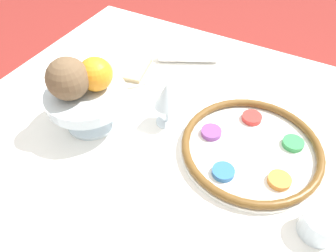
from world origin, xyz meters
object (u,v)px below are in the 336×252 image
at_px(fruit_stand, 87,100).
at_px(orange_fruit, 96,74).
at_px(bread_plate, 128,69).
at_px(napkin_roll, 188,56).
at_px(cup_near, 320,225).
at_px(wine_glass, 167,96).
at_px(coconut, 68,79).
at_px(seder_plate, 251,148).

xyz_separation_m(fruit_stand, orange_fruit, (-0.02, -0.03, 0.07)).
distance_m(fruit_stand, bread_plate, 0.26).
bearing_deg(napkin_roll, orange_fruit, 77.15).
bearing_deg(cup_near, wine_glass, -17.35).
height_order(napkin_roll, cup_near, cup_near).
height_order(orange_fruit, coconut, coconut).
relative_size(seder_plate, cup_near, 4.48).
bearing_deg(coconut, wine_glass, -147.24).
bearing_deg(orange_fruit, bread_plate, -73.69).
bearing_deg(orange_fruit, napkin_roll, -102.85).
distance_m(wine_glass, cup_near, 0.44).
bearing_deg(napkin_roll, wine_glass, 105.17).
height_order(orange_fruit, bread_plate, orange_fruit).
xyz_separation_m(wine_glass, bread_plate, (0.22, -0.14, -0.08)).
bearing_deg(fruit_stand, orange_fruit, -121.43).
bearing_deg(seder_plate, napkin_roll, -41.77).
bearing_deg(bread_plate, coconut, 95.49).
xyz_separation_m(orange_fruit, coconut, (0.04, 0.05, 0.01)).
bearing_deg(wine_glass, napkin_roll, -74.83).
distance_m(orange_fruit, bread_plate, 0.26).
xyz_separation_m(bread_plate, napkin_roll, (-0.14, -0.14, 0.01)).
relative_size(bread_plate, napkin_roll, 0.98).
bearing_deg(seder_plate, cup_near, 143.37).
height_order(seder_plate, orange_fruit, orange_fruit).
xyz_separation_m(seder_plate, wine_glass, (0.23, 0.01, 0.08)).
distance_m(fruit_stand, coconut, 0.08).
bearing_deg(fruit_stand, wine_glass, -150.47).
distance_m(wine_glass, coconut, 0.24).
distance_m(fruit_stand, cup_near, 0.60).
relative_size(seder_plate, fruit_stand, 1.67).
height_order(fruit_stand, napkin_roll, fruit_stand).
relative_size(wine_glass, orange_fruit, 1.57).
height_order(coconut, napkin_roll, coconut).
height_order(coconut, cup_near, coconut).
relative_size(napkin_roll, cup_near, 2.45).
xyz_separation_m(seder_plate, coconut, (0.43, 0.13, 0.14)).
distance_m(wine_glass, napkin_roll, 0.30).
height_order(wine_glass, cup_near, wine_glass).
height_order(seder_plate, wine_glass, wine_glass).
bearing_deg(coconut, cup_near, 179.48).
bearing_deg(bread_plate, wine_glass, 147.05).
relative_size(coconut, bread_plate, 0.56).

